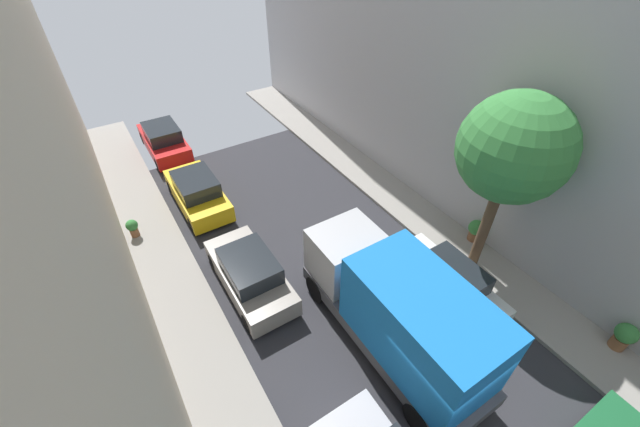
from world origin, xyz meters
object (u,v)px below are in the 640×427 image
at_px(parked_car_left_4, 197,192).
at_px(potted_plant_0, 625,336).
at_px(parked_car_left_5, 164,140).
at_px(potted_plant_3, 476,230).
at_px(delivery_truck, 398,310).
at_px(street_tree_1, 514,149).
at_px(parked_car_left_3, 250,274).
at_px(potted_plant_4, 133,227).
at_px(parked_car_right_2, 446,283).

distance_m(parked_car_left_4, potted_plant_0, 16.08).
height_order(parked_car_left_5, potted_plant_3, parked_car_left_5).
bearing_deg(delivery_truck, street_tree_1, 11.50).
relative_size(parked_car_left_3, potted_plant_3, 4.58).
bearing_deg(potted_plant_3, delivery_truck, -162.57).
relative_size(parked_car_left_4, parked_car_left_5, 1.00).
bearing_deg(parked_car_left_4, potted_plant_4, -166.57).
xyz_separation_m(delivery_truck, potted_plant_4, (-5.60, 9.22, -1.20)).
height_order(potted_plant_3, potted_plant_4, potted_plant_3).
height_order(parked_car_left_5, street_tree_1, street_tree_1).
distance_m(parked_car_right_2, potted_plant_0, 5.23).
bearing_deg(potted_plant_0, parked_car_left_4, 121.64).
bearing_deg(parked_car_left_3, parked_car_left_5, 90.00).
bearing_deg(parked_car_left_4, street_tree_1, -50.16).
bearing_deg(delivery_truck, parked_car_left_5, 100.03).
height_order(parked_car_left_3, delivery_truck, delivery_truck).
bearing_deg(parked_car_left_5, delivery_truck, -79.97).
bearing_deg(parked_car_left_3, parked_car_right_2, -35.88).
xyz_separation_m(parked_car_left_3, potted_plant_0, (8.43, -8.17, -0.01)).
bearing_deg(parked_car_left_4, parked_car_right_2, -60.20).
xyz_separation_m(parked_car_left_5, potted_plant_0, (8.43, -19.04, -0.01)).
bearing_deg(street_tree_1, potted_plant_3, 40.41).
distance_m(parked_car_left_5, street_tree_1, 16.69).
distance_m(parked_car_right_2, street_tree_1, 4.79).
xyz_separation_m(parked_car_left_5, street_tree_1, (7.47, -14.30, 4.29)).
xyz_separation_m(potted_plant_0, potted_plant_3, (0.01, 5.58, -0.05)).
distance_m(parked_car_right_2, potted_plant_3, 3.32).
bearing_deg(street_tree_1, parked_car_left_3, 155.35).
relative_size(parked_car_left_3, parked_car_right_2, 1.00).
bearing_deg(potted_plant_4, parked_car_left_5, 64.34).
distance_m(parked_car_left_4, potted_plant_3, 11.71).
bearing_deg(parked_car_right_2, delivery_truck, -169.73).
bearing_deg(street_tree_1, parked_car_right_2, -166.92).
xyz_separation_m(parked_car_right_2, potted_plant_4, (-8.30, 8.74, -0.13)).
height_order(parked_car_left_3, potted_plant_4, parked_car_left_3).
distance_m(delivery_truck, potted_plant_4, 10.86).
xyz_separation_m(parked_car_left_3, potted_plant_4, (-2.90, 4.83, -0.13)).
height_order(parked_car_left_3, parked_car_right_2, same).
relative_size(parked_car_left_5, delivery_truck, 0.64).
bearing_deg(potted_plant_0, potted_plant_4, 131.10).
height_order(delivery_truck, potted_plant_0, delivery_truck).
height_order(parked_car_left_3, parked_car_left_5, same).
height_order(street_tree_1, potted_plant_0, street_tree_1).
xyz_separation_m(parked_car_left_3, parked_car_left_4, (0.00, 5.52, 0.00)).
distance_m(potted_plant_3, potted_plant_4, 13.56).
height_order(potted_plant_0, potted_plant_3, potted_plant_0).
bearing_deg(potted_plant_0, street_tree_1, 101.56).
height_order(parked_car_left_3, potted_plant_0, parked_car_left_3).
height_order(parked_car_left_5, delivery_truck, delivery_truck).
height_order(parked_car_left_5, potted_plant_4, parked_car_left_5).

